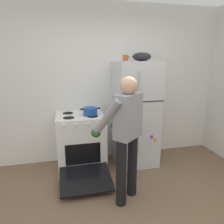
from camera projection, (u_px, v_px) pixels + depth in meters
name	position (u px, v px, depth m)	size (l,w,h in m)	color
kitchen_wall_back	(102.00, 84.00, 3.72)	(6.00, 0.10, 2.70)	white
refrigerator	(135.00, 114.00, 3.59)	(0.68, 0.72, 1.75)	silver
stove_range	(81.00, 142.00, 3.47)	(0.76, 1.22, 0.92)	white
person_cook	(125.00, 130.00, 2.57)	(0.64, 0.67, 1.60)	black
red_pot	(90.00, 111.00, 3.35)	(0.32, 0.22, 0.11)	#19479E
coffee_mug	(125.00, 58.00, 3.37)	(0.11, 0.08, 0.10)	#B24C1E
mixing_bowl	(142.00, 57.00, 3.38)	(0.30, 0.30, 0.14)	black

